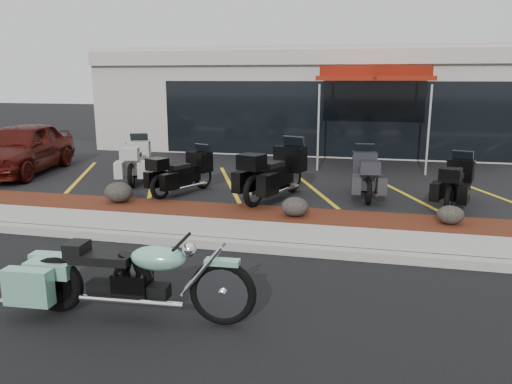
% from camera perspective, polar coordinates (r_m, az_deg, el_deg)
% --- Properties ---
extents(ground, '(90.00, 90.00, 0.00)m').
position_cam_1_polar(ground, '(7.75, 1.18, -9.12)').
color(ground, black).
rests_on(ground, ground).
extents(curb, '(24.00, 0.25, 0.15)m').
position_cam_1_polar(curb, '(8.55, 2.43, -6.44)').
color(curb, gray).
rests_on(curb, ground).
extents(sidewalk, '(24.00, 1.20, 0.15)m').
position_cam_1_polar(sidewalk, '(9.20, 3.24, -5.03)').
color(sidewalk, gray).
rests_on(sidewalk, ground).
extents(mulch_bed, '(24.00, 1.20, 0.16)m').
position_cam_1_polar(mulch_bed, '(10.34, 4.38, -3.00)').
color(mulch_bed, '#38110C').
rests_on(mulch_bed, ground).
extents(upper_lot, '(26.00, 9.60, 0.15)m').
position_cam_1_polar(upper_lot, '(15.56, 7.41, 2.32)').
color(upper_lot, black).
rests_on(upper_lot, ground).
extents(dealership_building, '(18.00, 8.16, 4.00)m').
position_cam_1_polar(dealership_building, '(21.57, 9.27, 10.36)').
color(dealership_building, '#A19D92').
rests_on(dealership_building, ground).
extents(boulder_left, '(0.65, 0.54, 0.46)m').
position_cam_1_polar(boulder_left, '(11.65, -15.43, -0.03)').
color(boulder_left, black).
rests_on(boulder_left, mulch_bed).
extents(boulder_mid, '(0.56, 0.46, 0.39)m').
position_cam_1_polar(boulder_mid, '(10.14, 4.48, -1.69)').
color(boulder_mid, black).
rests_on(boulder_mid, mulch_bed).
extents(boulder_right, '(0.51, 0.43, 0.36)m').
position_cam_1_polar(boulder_right, '(10.28, 21.33, -2.45)').
color(boulder_right, black).
rests_on(boulder_right, mulch_bed).
extents(hero_cruiser, '(3.10, 0.95, 1.08)m').
position_cam_1_polar(hero_cruiser, '(5.99, -3.84, -10.40)').
color(hero_cruiser, '#75B699').
rests_on(hero_cruiser, ground).
extents(touring_white, '(1.41, 2.28, 1.24)m').
position_cam_1_polar(touring_white, '(14.57, -13.13, 4.14)').
color(touring_white, beige).
rests_on(touring_white, upper_lot).
extents(touring_black_front, '(1.50, 2.12, 1.15)m').
position_cam_1_polar(touring_black_front, '(12.68, -6.10, 2.94)').
color(touring_black_front, black).
rests_on(touring_black_front, upper_lot).
extents(touring_black_mid, '(1.69, 2.57, 1.40)m').
position_cam_1_polar(touring_black_mid, '(12.20, 4.26, 3.16)').
color(touring_black_mid, black).
rests_on(touring_black_mid, upper_lot).
extents(touring_grey, '(0.97, 2.11, 1.19)m').
position_cam_1_polar(touring_grey, '(12.69, 12.21, 2.81)').
color(touring_grey, '#2D2D32').
rests_on(touring_grey, upper_lot).
extents(touring_black_rear, '(1.31, 2.11, 1.15)m').
position_cam_1_polar(touring_black_rear, '(12.39, 22.37, 1.79)').
color(touring_black_rear, black).
rests_on(touring_black_rear, upper_lot).
extents(parked_car, '(2.57, 4.63, 1.49)m').
position_cam_1_polar(parked_car, '(16.22, -25.23, 4.56)').
color(parked_car, '#410D09').
rests_on(parked_car, upper_lot).
extents(traffic_cone, '(0.31, 0.31, 0.49)m').
position_cam_1_polar(traffic_cone, '(15.61, 4.71, 3.61)').
color(traffic_cone, '#F13708').
rests_on(traffic_cone, upper_lot).
extents(popup_canopy, '(4.29, 4.29, 3.14)m').
position_cam_1_polar(popup_canopy, '(16.56, 13.44, 12.90)').
color(popup_canopy, silver).
rests_on(popup_canopy, upper_lot).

